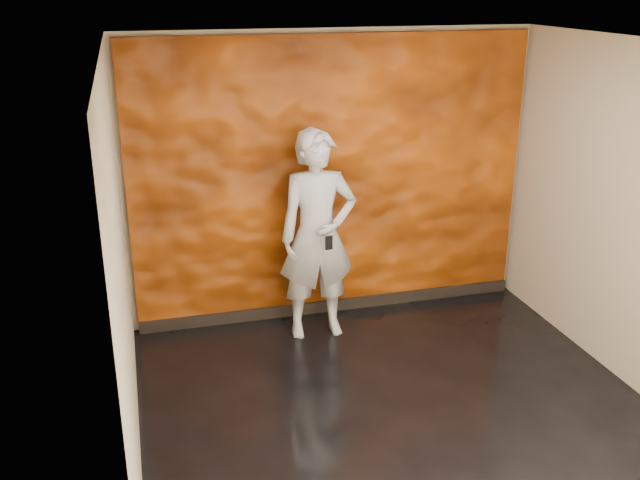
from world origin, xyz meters
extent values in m
cube|color=black|center=(0.00, 0.00, -0.01)|extent=(4.00, 4.00, 0.01)
cube|color=#B8A892|center=(0.00, 2.00, 1.40)|extent=(4.00, 0.02, 2.80)
cube|color=#B8A892|center=(0.00, -2.00, 1.40)|extent=(4.00, 0.02, 2.80)
cube|color=#B8A892|center=(-2.00, 0.00, 1.40)|extent=(0.02, 4.00, 2.80)
cube|color=white|center=(0.00, 0.00, 2.80)|extent=(4.00, 4.00, 0.01)
cube|color=#CC520A|center=(0.00, 1.96, 1.38)|extent=(3.90, 0.06, 2.75)
cube|color=black|center=(0.00, 1.92, 0.06)|extent=(3.90, 0.04, 0.12)
imported|color=#9FA2AD|center=(-0.27, 1.52, 0.99)|extent=(0.73, 0.49, 1.98)
cube|color=black|center=(-0.25, 1.22, 1.02)|extent=(0.07, 0.02, 0.13)
camera|label=1|loc=(-1.87, -4.45, 3.22)|focal=40.00mm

